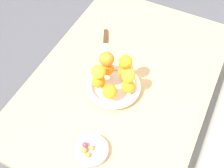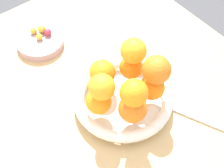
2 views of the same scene
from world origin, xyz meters
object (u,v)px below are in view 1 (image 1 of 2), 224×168
candy_dish (91,150)px  candy_ball_0 (91,148)px  orange_0 (107,69)px  candy_ball_3 (84,150)px  orange_3 (128,86)px  knife (105,46)px  dining_table (123,89)px  candy_ball_1 (87,155)px  orange_5 (129,76)px  orange_1 (99,81)px  orange_6 (126,62)px  candy_ball_2 (85,145)px  orange_2 (111,92)px  fruit_bowl (114,86)px  orange_8 (98,72)px  orange_4 (124,71)px  orange_7 (107,59)px

candy_dish → candy_ball_0: candy_ball_0 is taller
candy_ball_0 → orange_0: bearing=-162.9°
candy_ball_3 → orange_3: bearing=173.6°
orange_3 → knife: orange_3 is taller
dining_table → candy_ball_1: 0.42m
orange_5 → candy_ball_3: bearing=-5.5°
candy_dish → candy_ball_3: 0.03m
orange_1 → orange_6: bearing=141.0°
candy_ball_1 → knife: size_ratio=0.07×
orange_0 → candy_ball_2: bearing=12.8°
orange_0 → orange_1: 0.07m
candy_dish → orange_6: (-0.35, -0.03, 0.12)m
orange_1 → orange_3: (-0.03, 0.12, 0.00)m
orange_1 → orange_6: (-0.09, 0.08, 0.06)m
orange_2 → orange_3: (-0.06, 0.05, -0.00)m
dining_table → orange_1: bearing=-30.4°
candy_ball_1 → candy_ball_3: (-0.01, -0.02, 0.00)m
fruit_bowl → orange_0: orange_0 is taller
orange_2 → fruit_bowl: bearing=-164.7°
dining_table → orange_8: bearing=-31.2°
candy_ball_3 → dining_table: bearing=-177.1°
fruit_bowl → orange_2: size_ratio=3.81×
orange_5 → knife: orange_5 is taller
candy_dish → orange_4: size_ratio=2.03×
orange_5 → candy_ball_2: orange_5 is taller
orange_6 → candy_ball_0: size_ratio=3.36×
candy_dish → orange_2: size_ratio=2.09×
orange_3 → candy_ball_2: orange_3 is taller
orange_5 → candy_ball_3: orange_5 is taller
orange_7 → candy_ball_0: 0.36m
candy_ball_2 → dining_table: bearing=-178.0°
fruit_bowl → candy_ball_3: candy_ball_3 is taller
candy_dish → orange_1: size_ratio=2.25×
fruit_bowl → candy_ball_1: (0.32, 0.05, 0.01)m
orange_5 → orange_3: bearing=28.9°
orange_5 → orange_0: bearing=-107.3°
orange_3 → orange_7: (-0.05, -0.12, 0.06)m
fruit_bowl → orange_2: bearing=15.3°
fruit_bowl → candy_ball_3: size_ratio=11.02×
orange_2 → candy_ball_1: (0.26, 0.04, -0.04)m
candy_ball_3 → orange_1: bearing=-163.2°
orange_0 → dining_table: bearing=119.8°
orange_7 → candy_ball_3: size_ratio=2.98×
orange_6 → orange_7: bearing=-77.0°
orange_1 → candy_ball_0: (0.26, 0.10, -0.04)m
orange_5 → orange_6: (-0.05, -0.04, 0.01)m
fruit_bowl → orange_5: 0.12m
orange_0 → orange_7: size_ratio=0.92×
dining_table → orange_8: (0.11, -0.07, 0.21)m
candy_ball_0 → candy_ball_2: (0.00, -0.03, 0.00)m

